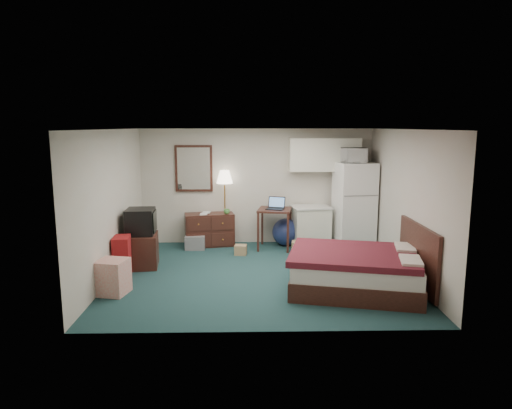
{
  "coord_description": "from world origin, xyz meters",
  "views": [
    {
      "loc": [
        -0.23,
        -7.62,
        2.56
      ],
      "look_at": [
        -0.05,
        0.16,
        1.21
      ],
      "focal_mm": 32.0,
      "sensor_mm": 36.0,
      "label": 1
    }
  ],
  "objects_px": {
    "tv_stand": "(141,251)",
    "suitcase": "(122,256)",
    "desk": "(275,229)",
    "floor_lamp": "(225,208)",
    "fridge": "(354,206)",
    "kitchen_counter": "(310,227)",
    "bed": "(355,271)",
    "dresser": "(210,230)"
  },
  "relations": [
    {
      "from": "tv_stand",
      "to": "bed",
      "type": "bearing_deg",
      "value": -26.82
    },
    {
      "from": "dresser",
      "to": "bed",
      "type": "xyz_separation_m",
      "value": [
        2.5,
        -2.79,
        -0.04
      ]
    },
    {
      "from": "floor_lamp",
      "to": "bed",
      "type": "distance_m",
      "value": 3.62
    },
    {
      "from": "floor_lamp",
      "to": "kitchen_counter",
      "type": "height_order",
      "value": "floor_lamp"
    },
    {
      "from": "kitchen_counter",
      "to": "bed",
      "type": "relative_size",
      "value": 0.43
    },
    {
      "from": "kitchen_counter",
      "to": "tv_stand",
      "type": "distance_m",
      "value": 3.6
    },
    {
      "from": "bed",
      "to": "desk",
      "type": "bearing_deg",
      "value": 126.58
    },
    {
      "from": "dresser",
      "to": "desk",
      "type": "xyz_separation_m",
      "value": [
        1.39,
        -0.26,
        0.07
      ]
    },
    {
      "from": "desk",
      "to": "floor_lamp",
      "type": "bearing_deg",
      "value": 172.38
    },
    {
      "from": "tv_stand",
      "to": "suitcase",
      "type": "relative_size",
      "value": 0.95
    },
    {
      "from": "suitcase",
      "to": "tv_stand",
      "type": "bearing_deg",
      "value": 63.2
    },
    {
      "from": "desk",
      "to": "bed",
      "type": "relative_size",
      "value": 0.44
    },
    {
      "from": "bed",
      "to": "fridge",
      "type": "bearing_deg",
      "value": 90.56
    },
    {
      "from": "fridge",
      "to": "floor_lamp",
      "type": "bearing_deg",
      "value": 166.56
    },
    {
      "from": "kitchen_counter",
      "to": "floor_lamp",
      "type": "bearing_deg",
      "value": 166.3
    },
    {
      "from": "dresser",
      "to": "kitchen_counter",
      "type": "xyz_separation_m",
      "value": [
        2.17,
        -0.07,
        0.06
      ]
    },
    {
      "from": "desk",
      "to": "kitchen_counter",
      "type": "relative_size",
      "value": 1.02
    },
    {
      "from": "desk",
      "to": "fridge",
      "type": "relative_size",
      "value": 0.47
    },
    {
      "from": "floor_lamp",
      "to": "bed",
      "type": "bearing_deg",
      "value": -52.91
    },
    {
      "from": "desk",
      "to": "suitcase",
      "type": "bearing_deg",
      "value": -137.37
    },
    {
      "from": "floor_lamp",
      "to": "tv_stand",
      "type": "distance_m",
      "value": 2.2
    },
    {
      "from": "desk",
      "to": "tv_stand",
      "type": "bearing_deg",
      "value": -144.41
    },
    {
      "from": "bed",
      "to": "tv_stand",
      "type": "height_order",
      "value": "bed"
    },
    {
      "from": "fridge",
      "to": "suitcase",
      "type": "height_order",
      "value": "fridge"
    },
    {
      "from": "kitchen_counter",
      "to": "bed",
      "type": "height_order",
      "value": "kitchen_counter"
    },
    {
      "from": "desk",
      "to": "bed",
      "type": "bearing_deg",
      "value": -56.38
    },
    {
      "from": "desk",
      "to": "suitcase",
      "type": "relative_size",
      "value": 1.22
    },
    {
      "from": "dresser",
      "to": "bed",
      "type": "relative_size",
      "value": 0.54
    },
    {
      "from": "fridge",
      "to": "bed",
      "type": "bearing_deg",
      "value": -109.48
    },
    {
      "from": "suitcase",
      "to": "dresser",
      "type": "bearing_deg",
      "value": 49.67
    },
    {
      "from": "kitchen_counter",
      "to": "bed",
      "type": "xyz_separation_m",
      "value": [
        0.32,
        -2.72,
        -0.11
      ]
    },
    {
      "from": "kitchen_counter",
      "to": "suitcase",
      "type": "distance_m",
      "value": 4.01
    },
    {
      "from": "bed",
      "to": "tv_stand",
      "type": "relative_size",
      "value": 2.92
    },
    {
      "from": "dresser",
      "to": "fridge",
      "type": "relative_size",
      "value": 0.57
    },
    {
      "from": "desk",
      "to": "tv_stand",
      "type": "xyz_separation_m",
      "value": [
        -2.53,
        -1.22,
        -0.12
      ]
    },
    {
      "from": "fridge",
      "to": "suitcase",
      "type": "distance_m",
      "value": 4.78
    },
    {
      "from": "dresser",
      "to": "floor_lamp",
      "type": "bearing_deg",
      "value": 1.25
    },
    {
      "from": "kitchen_counter",
      "to": "bed",
      "type": "distance_m",
      "value": 2.74
    },
    {
      "from": "fridge",
      "to": "bed",
      "type": "xyz_separation_m",
      "value": [
        -0.56,
        -2.56,
        -0.6
      ]
    },
    {
      "from": "kitchen_counter",
      "to": "fridge",
      "type": "bearing_deg",
      "value": -19.66
    },
    {
      "from": "floor_lamp",
      "to": "fridge",
      "type": "relative_size",
      "value": 0.9
    },
    {
      "from": "desk",
      "to": "suitcase",
      "type": "distance_m",
      "value": 3.24
    }
  ]
}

